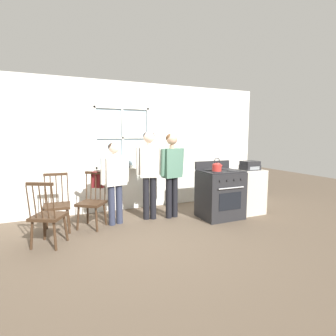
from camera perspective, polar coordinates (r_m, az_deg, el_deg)
ground_plane at (r=4.61m, az=-3.91°, el=-13.16°), size 16.00×16.00×0.00m
wall_back at (r=5.67m, az=-8.74°, el=4.44°), size 6.40×0.16×2.70m
chair_by_window at (r=4.76m, az=-16.21°, el=-7.27°), size 0.57×0.57×0.96m
chair_near_wall at (r=4.20m, az=-24.74°, el=-9.58°), size 0.56×0.55×0.96m
chair_center_cluster at (r=4.77m, az=-23.06°, el=-7.53°), size 0.44×0.43×0.96m
person_elderly_left at (r=4.73m, az=-11.53°, el=-1.75°), size 0.55×0.30×1.47m
person_teen_center at (r=4.92m, az=-4.09°, el=0.36°), size 0.51×0.29×1.67m
person_adult_right at (r=5.01m, az=0.84°, el=0.24°), size 0.52×0.27×1.63m
stove at (r=5.20m, az=11.24°, el=-5.48°), size 0.78×0.68×1.08m
kettle at (r=4.90m, az=10.59°, el=0.31°), size 0.21×0.17×0.25m
potted_plant at (r=5.59m, az=-8.96°, el=0.76°), size 0.13×0.13×0.26m
handbag at (r=4.89m, az=-15.05°, el=-2.59°), size 0.25×0.25×0.31m
side_counter at (r=5.64m, az=17.05°, el=-4.89°), size 0.55×0.50×0.90m
stereo at (r=5.54m, az=17.40°, el=0.52°), size 0.34×0.29×0.18m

